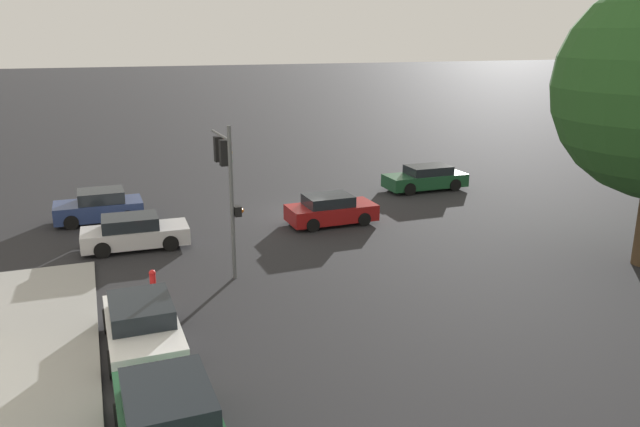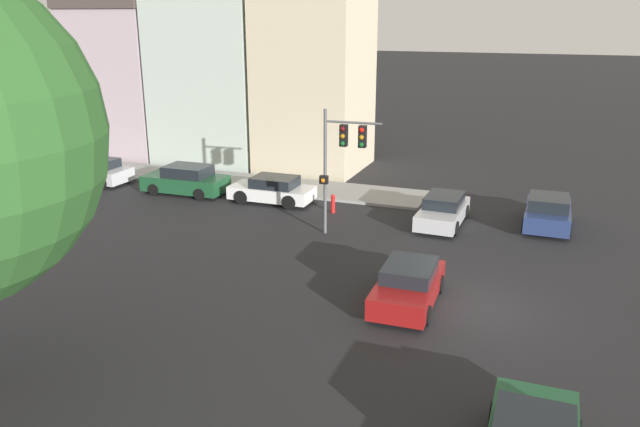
% 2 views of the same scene
% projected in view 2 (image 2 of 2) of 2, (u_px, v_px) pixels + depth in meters
% --- Properties ---
extents(ground_plane, '(300.00, 300.00, 0.00)m').
position_uv_depth(ground_plane, '(473.00, 307.00, 20.19)').
color(ground_plane, black).
extents(rowhouse_backdrop, '(6.38, 19.69, 12.05)m').
position_uv_depth(rowhouse_backdrop, '(218.00, 69.00, 39.32)').
color(rowhouse_backdrop, beige).
rests_on(rowhouse_backdrop, ground_plane).
extents(traffic_signal, '(0.63, 2.56, 5.38)m').
position_uv_depth(traffic_signal, '(342.00, 150.00, 25.73)').
color(traffic_signal, '#515456').
rests_on(traffic_signal, ground_plane).
extents(crossing_car_0, '(4.00, 1.97, 1.34)m').
position_uv_depth(crossing_car_0, '(408.00, 285.00, 20.32)').
color(crossing_car_0, maroon).
rests_on(crossing_car_0, ground_plane).
extents(crossing_car_1, '(3.86, 2.03, 1.45)m').
position_uv_depth(crossing_car_1, '(548.00, 212.00, 27.67)').
color(crossing_car_1, navy).
rests_on(crossing_car_1, ground_plane).
extents(crossing_car_3, '(4.18, 1.94, 1.34)m').
position_uv_depth(crossing_car_3, '(443.00, 210.00, 28.10)').
color(crossing_car_3, '#B7B7BC').
rests_on(crossing_car_3, ground_plane).
extents(parked_car_0, '(2.01, 4.22, 1.33)m').
position_uv_depth(parked_car_0, '(273.00, 190.00, 31.42)').
color(parked_car_0, silver).
rests_on(parked_car_0, ground_plane).
extents(parked_car_1, '(2.12, 4.46, 1.51)m').
position_uv_depth(parked_car_1, '(186.00, 180.00, 32.98)').
color(parked_car_1, '#194728').
rests_on(parked_car_1, ground_plane).
extents(parked_car_2, '(2.14, 3.87, 1.39)m').
position_uv_depth(parked_car_2, '(97.00, 172.00, 34.99)').
color(parked_car_2, '#B7B7BC').
rests_on(parked_car_2, ground_plane).
extents(parked_car_3, '(2.07, 3.95, 1.47)m').
position_uv_depth(parked_car_3, '(20.00, 163.00, 36.93)').
color(parked_car_3, silver).
rests_on(parked_car_3, ground_plane).
extents(fire_hydrant, '(0.22, 0.22, 0.92)m').
position_uv_depth(fire_hydrant, '(333.00, 203.00, 29.74)').
color(fire_hydrant, red).
rests_on(fire_hydrant, ground_plane).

